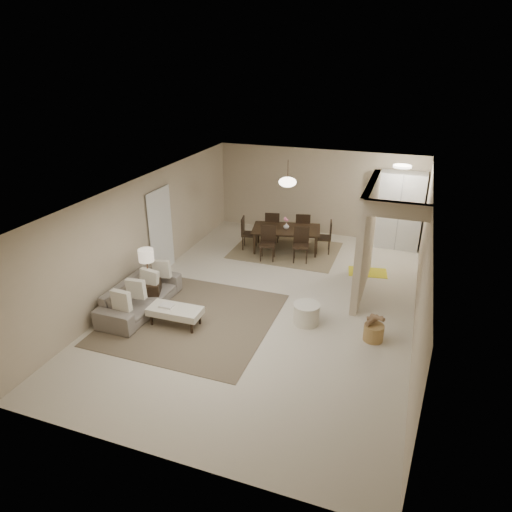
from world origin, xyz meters
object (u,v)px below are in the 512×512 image
at_px(round_pouf, 306,314).
at_px(ottoman_bench, 175,311).
at_px(side_table, 150,293).
at_px(dining_table, 286,240).
at_px(pantry_cabinet, 400,211).
at_px(wicker_basket, 374,333).
at_px(sofa, 140,296).

bearing_deg(round_pouf, ottoman_bench, -158.82).
relative_size(side_table, dining_table, 0.28).
bearing_deg(ottoman_bench, side_table, 146.39).
distance_m(pantry_cabinet, round_pouf, 5.00).
relative_size(pantry_cabinet, wicker_basket, 5.59).
bearing_deg(ottoman_bench, pantry_cabinet, 54.67).
xyz_separation_m(side_table, round_pouf, (3.36, 0.35, -0.04)).
relative_size(sofa, round_pouf, 3.95).
height_order(side_table, round_pouf, side_table).
xyz_separation_m(pantry_cabinet, dining_table, (-2.81, -1.32, -0.73)).
xyz_separation_m(ottoman_bench, wicker_basket, (3.75, 0.78, -0.14)).
distance_m(round_pouf, dining_table, 3.70).
relative_size(pantry_cabinet, round_pouf, 3.93).
height_order(side_table, dining_table, dining_table).
xyz_separation_m(ottoman_bench, side_table, (-0.94, 0.59, -0.05)).
bearing_deg(sofa, side_table, -9.59).
bearing_deg(pantry_cabinet, side_table, -133.08).
xyz_separation_m(round_pouf, dining_table, (-1.42, 3.41, 0.11)).
distance_m(pantry_cabinet, dining_table, 3.19).
xyz_separation_m(side_table, wicker_basket, (4.69, 0.19, -0.09)).
distance_m(side_table, round_pouf, 3.38).
bearing_deg(side_table, sofa, -99.77).
bearing_deg(side_table, pantry_cabinet, 46.92).
bearing_deg(pantry_cabinet, sofa, -131.80).
relative_size(pantry_cabinet, side_table, 4.22).
bearing_deg(dining_table, side_table, -129.22).
distance_m(side_table, wicker_basket, 4.70).
relative_size(side_table, round_pouf, 0.93).
xyz_separation_m(wicker_basket, dining_table, (-2.75, 3.58, 0.16)).
bearing_deg(wicker_basket, sofa, -174.25).
xyz_separation_m(pantry_cabinet, sofa, (-4.80, -5.37, -0.74)).
relative_size(side_table, wicker_basket, 1.33).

